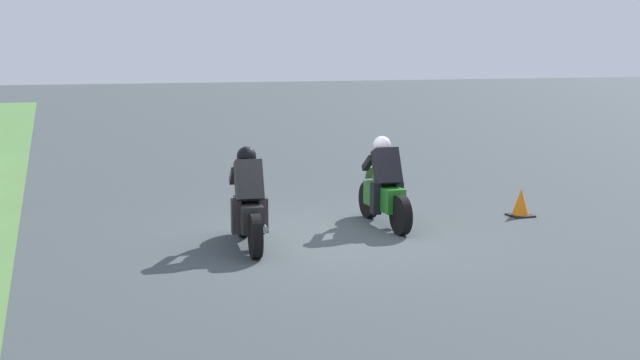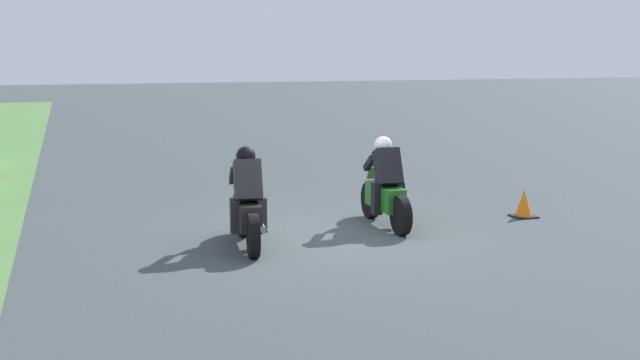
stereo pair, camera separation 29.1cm
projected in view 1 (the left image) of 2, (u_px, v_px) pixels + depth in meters
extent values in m
plane|color=#3C4548|center=(329.00, 237.00, 12.78)|extent=(120.00, 120.00, 0.00)
cylinder|color=black|center=(369.00, 200.00, 14.20)|extent=(0.64, 0.15, 0.64)
cylinder|color=black|center=(401.00, 215.00, 12.88)|extent=(0.64, 0.15, 0.64)
cube|color=#217020|center=(384.00, 197.00, 13.51)|extent=(1.10, 0.33, 0.40)
ellipsoid|color=#217020|center=(382.00, 178.00, 13.56)|extent=(0.48, 0.31, 0.24)
cube|color=red|center=(396.00, 201.00, 13.03)|extent=(0.06, 0.16, 0.08)
cylinder|color=#A5A5AD|center=(401.00, 207.00, 13.25)|extent=(0.42, 0.10, 0.10)
cube|color=black|center=(387.00, 167.00, 13.33)|extent=(0.49, 0.41, 0.66)
sphere|color=silver|center=(382.00, 145.00, 13.48)|extent=(0.30, 0.30, 0.30)
cube|color=#7E8B5D|center=(373.00, 172.00, 13.92)|extent=(0.16, 0.26, 0.23)
cube|color=black|center=(376.00, 199.00, 13.34)|extent=(0.18, 0.14, 0.52)
cube|color=black|center=(398.00, 197.00, 13.46)|extent=(0.18, 0.14, 0.52)
cube|color=black|center=(368.00, 163.00, 13.63)|extent=(0.39, 0.10, 0.31)
cube|color=black|center=(388.00, 162.00, 13.74)|extent=(0.39, 0.10, 0.31)
cylinder|color=black|center=(243.00, 216.00, 12.79)|extent=(0.65, 0.20, 0.64)
cylinder|color=black|center=(255.00, 236.00, 11.44)|extent=(0.65, 0.20, 0.64)
cube|color=black|center=(248.00, 214.00, 12.08)|extent=(1.13, 0.43, 0.40)
ellipsoid|color=black|center=(247.00, 193.00, 12.13)|extent=(0.51, 0.35, 0.24)
cube|color=red|center=(253.00, 220.00, 11.59)|extent=(0.08, 0.17, 0.08)
cylinder|color=#A5A5AD|center=(263.00, 227.00, 11.80)|extent=(0.43, 0.14, 0.10)
cube|color=#282828|center=(249.00, 181.00, 11.90)|extent=(0.52, 0.45, 0.66)
sphere|color=black|center=(246.00, 156.00, 12.06)|extent=(0.33, 0.33, 0.30)
cube|color=slate|center=(244.00, 186.00, 12.51)|extent=(0.18, 0.27, 0.23)
cube|color=#282828|center=(236.00, 216.00, 11.92)|extent=(0.19, 0.16, 0.52)
cube|color=#282828|center=(263.00, 215.00, 12.01)|extent=(0.19, 0.16, 0.52)
cube|color=#282828|center=(234.00, 176.00, 12.23)|extent=(0.39, 0.14, 0.31)
cube|color=#282828|center=(257.00, 175.00, 12.31)|extent=(0.39, 0.14, 0.31)
cube|color=black|center=(520.00, 215.00, 14.37)|extent=(0.40, 0.40, 0.03)
cone|color=orange|center=(521.00, 203.00, 14.33)|extent=(0.32, 0.32, 0.49)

